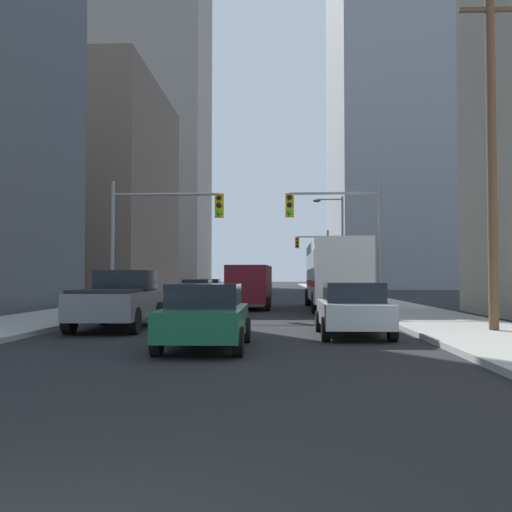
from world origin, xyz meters
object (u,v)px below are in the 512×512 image
Objects in this scene: cargo_van_maroon at (250,284)px; traffic_signal_near_left at (161,223)px; city_bus at (334,272)px; sedan_beige at (209,289)px; sedan_black at (198,292)px; pickup_truck_grey at (119,300)px; traffic_signal_near_right at (338,223)px; traffic_signal_far_right at (314,252)px; sedan_green at (205,316)px; sedan_silver at (353,309)px.

traffic_signal_near_left reaches higher than cargo_van_maroon.
sedan_beige is (-8.07, 13.23, -1.16)m from city_bus.
sedan_beige is (-0.23, 7.63, 0.00)m from sedan_black.
pickup_truck_grey is 1.03× the size of cargo_van_maroon.
cargo_van_maroon is 1.26× the size of sedan_beige.
traffic_signal_near_right is (-0.20, -4.19, 2.14)m from city_bus.
traffic_signal_near_left is at bearing 90.92° from pickup_truck_grey.
traffic_signal_near_right and traffic_signal_far_right have the same top height.
sedan_green is at bearing -74.03° from traffic_signal_near_left.
traffic_signal_near_right is (7.64, -9.79, 3.29)m from sedan_black.
pickup_truck_grey is 1.30× the size of sedan_green.
traffic_signal_near_right reaches higher than sedan_beige.
cargo_van_maroon is at bearing 177.09° from city_bus.
sedan_beige is at bearing 96.78° from sedan_green.
sedan_green and sedan_beige have the same top height.
sedan_black is 10.35m from traffic_signal_near_left.
traffic_signal_near_right is at bearing -91.04° from traffic_signal_far_right.
traffic_signal_far_right reaches higher than sedan_black.
cargo_van_maroon is 1.26× the size of sedan_silver.
pickup_truck_grey is at bearing -90.48° from sedan_black.
sedan_silver is (-0.71, -13.64, -1.16)m from city_bus.
pickup_truck_grey is at bearing -124.75° from city_bus.
traffic_signal_near_left is at bearing 180.00° from traffic_signal_near_right.
cargo_van_maroon is 0.88× the size of traffic_signal_far_right.
traffic_signal_far_right is (1.02, 38.15, 3.24)m from sedan_silver.
sedan_green is at bearing -56.50° from pickup_truck_grey.
traffic_signal_near_right is at bearing 71.14° from sedan_green.
city_bus is 1.92× the size of traffic_signal_far_right.
cargo_van_maroon reaches higher than sedan_silver.
sedan_black is (-3.34, 22.38, 0.00)m from sedan_green.
city_bus is 15.54m from sedan_beige.
pickup_truck_grey is 1.29× the size of sedan_black.
sedan_green is (-0.14, -17.00, -0.52)m from cargo_van_maroon.
cargo_van_maroon reaches higher than sedan_beige.
sedan_silver is (3.66, -13.86, -0.52)m from cargo_van_maroon.
city_bus is at bearing 74.97° from sedan_green.
city_bus is 2.74× the size of sedan_silver.
sedan_silver is at bearing -69.64° from sedan_black.
traffic_signal_near_right is at bearing 86.96° from sedan_silver.
traffic_signal_far_right reaches higher than cargo_van_maroon.
sedan_beige is (-3.57, 30.01, 0.00)m from sedan_green.
city_bus is 14.05m from pickup_truck_grey.
sedan_green is at bearing -96.66° from traffic_signal_far_right.
traffic_signal_near_left and traffic_signal_near_right have the same top height.
sedan_beige is (-7.37, 26.87, 0.00)m from sedan_silver.
sedan_green is at bearing -140.43° from sedan_silver.
sedan_beige is at bearing 90.19° from pickup_truck_grey.
pickup_truck_grey is 1.30× the size of sedan_silver.
pickup_truck_grey is 17.12m from sedan_black.
traffic_signal_near_right is at bearing 43.25° from pickup_truck_grey.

